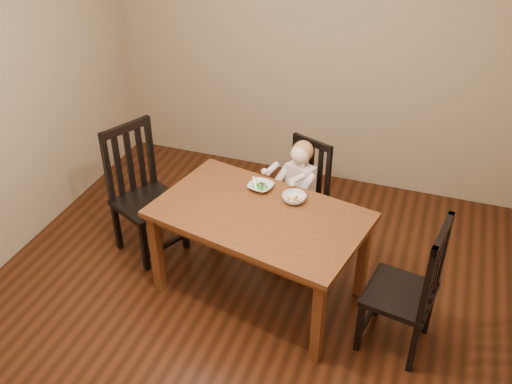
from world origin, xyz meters
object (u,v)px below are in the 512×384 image
(chair_left, at_px, (143,193))
(dining_table, at_px, (259,222))
(chair_right, at_px, (409,290))
(bowl_veg, at_px, (294,198))
(chair_child, at_px, (302,195))
(toddler, at_px, (299,184))
(bowl_peas, at_px, (261,187))

(chair_left, bearing_deg, dining_table, 103.86)
(chair_right, bearing_deg, bowl_veg, 76.14)
(chair_child, bearing_deg, toddler, 90.00)
(dining_table, distance_m, bowl_veg, 0.31)
(toddler, relative_size, bowl_veg, 2.90)
(chair_right, bearing_deg, dining_table, 90.54)
(chair_child, bearing_deg, dining_table, 102.73)
(dining_table, height_order, bowl_veg, bowl_veg)
(bowl_peas, bearing_deg, dining_table, -72.55)
(toddler, xyz_separation_m, bowl_veg, (0.09, -0.49, 0.20))
(chair_child, relative_size, chair_right, 0.88)
(chair_child, height_order, bowl_peas, chair_child)
(toddler, bearing_deg, dining_table, 103.55)
(chair_child, distance_m, bowl_peas, 0.60)
(bowl_veg, bearing_deg, chair_right, -23.52)
(chair_child, height_order, chair_left, chair_left)
(chair_left, bearing_deg, bowl_veg, 115.33)
(chair_child, relative_size, bowl_peas, 5.06)
(chair_left, distance_m, bowl_veg, 1.28)
(dining_table, bearing_deg, toddler, 82.33)
(dining_table, bearing_deg, chair_left, 168.27)
(bowl_veg, bearing_deg, bowl_peas, 165.52)
(dining_table, height_order, bowl_peas, bowl_peas)
(bowl_veg, bearing_deg, chair_child, 98.25)
(chair_child, xyz_separation_m, chair_left, (-1.18, -0.53, 0.09))
(toddler, bearing_deg, chair_child, -90.00)
(dining_table, distance_m, toddler, 0.72)
(bowl_peas, relative_size, bowl_veg, 1.03)
(chair_left, height_order, bowl_veg, chair_left)
(chair_child, xyz_separation_m, toddler, (-0.02, -0.04, 0.13))
(dining_table, relative_size, bowl_veg, 9.27)
(toddler, height_order, bowl_peas, toddler)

